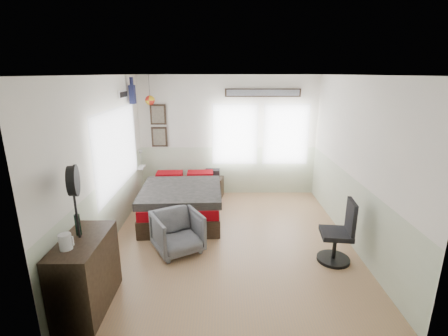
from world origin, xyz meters
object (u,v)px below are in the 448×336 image
at_px(bed, 182,200).
at_px(nightstand, 213,187).
at_px(task_chair, 339,237).
at_px(armchair, 178,232).
at_px(dresser, 86,273).

xyz_separation_m(bed, nightstand, (0.56, 1.02, -0.09)).
height_order(bed, task_chair, task_chair).
xyz_separation_m(nightstand, task_chair, (1.96, -2.66, 0.17)).
bearing_deg(task_chair, nightstand, 132.95).
bearing_deg(armchair, dresser, -154.76).
distance_m(bed, armchair, 1.34).
xyz_separation_m(dresser, task_chair, (3.34, 0.97, -0.05)).
bearing_deg(nightstand, task_chair, -44.14).
distance_m(bed, nightstand, 1.17).
distance_m(dresser, task_chair, 3.48).
height_order(bed, armchair, bed).
relative_size(bed, nightstand, 4.55).
relative_size(bed, armchair, 2.94).
distance_m(armchair, task_chair, 2.46).
height_order(armchair, nightstand, armchair).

